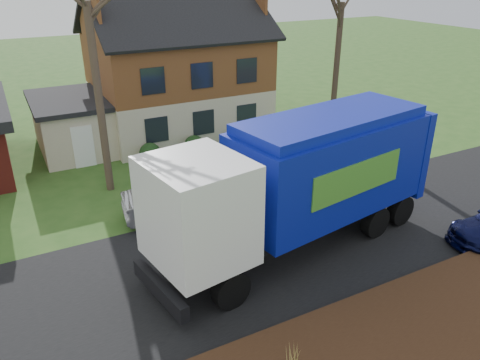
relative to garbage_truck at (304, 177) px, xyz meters
name	(u,v)px	position (x,y,z in m)	size (l,w,h in m)	color
ground	(270,251)	(-1.21, 0.13, -2.68)	(120.00, 120.00, 0.00)	#2A511B
road	(270,251)	(-1.21, 0.13, -2.67)	(80.00, 7.00, 0.02)	black
mulch_verge	(375,347)	(-1.21, -5.17, -2.53)	(80.00, 3.50, 0.30)	black
main_house	(168,63)	(0.28, 14.04, 1.35)	(12.95, 8.95, 9.26)	beige
garbage_truck	(304,177)	(0.00, 0.00, 0.00)	(11.16, 4.59, 4.64)	black
silver_sedan	(182,199)	(-2.99, 3.95, -1.93)	(1.59, 4.57, 1.50)	#9FA1A7
grass_clump_mid	(294,355)	(-3.57, -4.88, -1.94)	(0.31, 0.26, 0.87)	#A38B48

